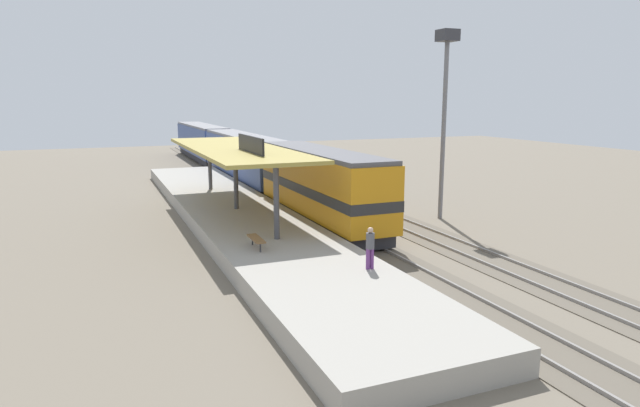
# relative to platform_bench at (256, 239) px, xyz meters

# --- Properties ---
(ground_plane) EXTENTS (120.00, 120.00, 0.00)m
(ground_plane) POSITION_rel_platform_bench_xyz_m (8.00, 9.29, -1.34)
(ground_plane) COLOR #706656
(track_near) EXTENTS (3.20, 110.00, 0.16)m
(track_near) POSITION_rel_platform_bench_xyz_m (6.00, 9.29, -1.31)
(track_near) COLOR #5F5649
(track_near) RESTS_ON ground
(track_far) EXTENTS (3.20, 110.00, 0.16)m
(track_far) POSITION_rel_platform_bench_xyz_m (10.60, 9.29, -1.31)
(track_far) COLOR #5F5649
(track_far) RESTS_ON ground
(platform) EXTENTS (6.00, 44.00, 0.90)m
(platform) POSITION_rel_platform_bench_xyz_m (1.40, 9.29, -0.89)
(platform) COLOR #9E998E
(platform) RESTS_ON ground
(station_canopy) EXTENTS (5.20, 18.00, 4.70)m
(station_canopy) POSITION_rel_platform_bench_xyz_m (1.40, 9.19, 3.19)
(station_canopy) COLOR #47474C
(station_canopy) RESTS_ON platform
(platform_bench) EXTENTS (0.44, 1.70, 0.50)m
(platform_bench) POSITION_rel_platform_bench_xyz_m (0.00, 0.00, 0.00)
(platform_bench) COLOR #333338
(platform_bench) RESTS_ON platform
(locomotive) EXTENTS (2.93, 14.43, 4.44)m
(locomotive) POSITION_rel_platform_bench_xyz_m (6.00, 6.79, 1.07)
(locomotive) COLOR #28282D
(locomotive) RESTS_ON track_near
(passenger_carriage_front) EXTENTS (2.90, 20.00, 4.24)m
(passenger_carriage_front) POSITION_rel_platform_bench_xyz_m (6.00, 24.79, 0.97)
(passenger_carriage_front) COLOR #28282D
(passenger_carriage_front) RESTS_ON track_near
(passenger_carriage_rear) EXTENTS (2.90, 20.00, 4.24)m
(passenger_carriage_rear) POSITION_rel_platform_bench_xyz_m (6.00, 45.59, 0.97)
(passenger_carriage_rear) COLOR #28282D
(passenger_carriage_rear) RESTS_ON track_near
(light_mast) EXTENTS (1.10, 1.10, 11.70)m
(light_mast) POSITION_rel_platform_bench_xyz_m (13.80, 5.54, 7.05)
(light_mast) COLOR slate
(light_mast) RESTS_ON ground
(person_waiting) EXTENTS (0.34, 0.34, 1.71)m
(person_waiting) POSITION_rel_platform_bench_xyz_m (3.36, -4.65, 0.51)
(person_waiting) COLOR #663375
(person_waiting) RESTS_ON platform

